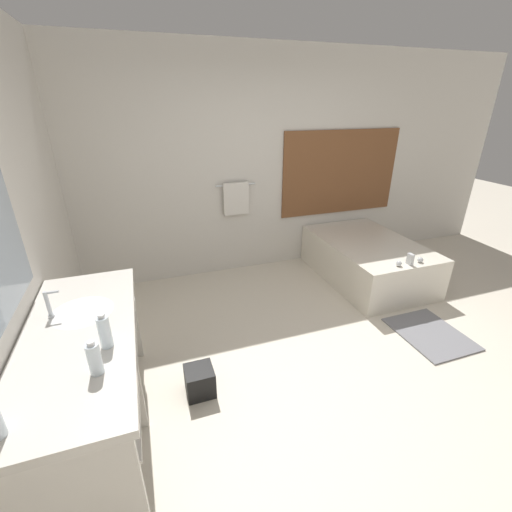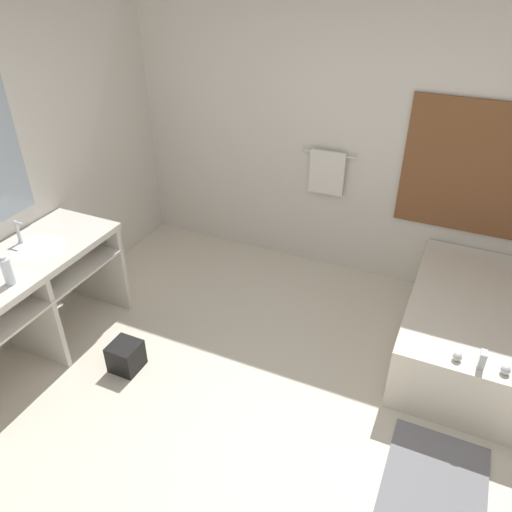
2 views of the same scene
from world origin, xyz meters
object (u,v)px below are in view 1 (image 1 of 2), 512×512
object	(u,v)px
bathtub	(367,258)
water_bottle_2	(94,358)
water_bottle_3	(105,332)
waste_bin	(200,381)

from	to	relation	value
bathtub	water_bottle_2	world-z (taller)	water_bottle_2
bathtub	water_bottle_2	size ratio (longest dim) A/B	8.30
water_bottle_3	bathtub	bearing A→B (deg)	28.41
bathtub	water_bottle_3	world-z (taller)	water_bottle_3
bathtub	waste_bin	world-z (taller)	bathtub
water_bottle_2	water_bottle_3	distance (m)	0.20
waste_bin	bathtub	bearing A→B (deg)	27.18
water_bottle_3	waste_bin	distance (m)	1.05
bathtub	water_bottle_2	distance (m)	3.48
water_bottle_2	water_bottle_3	bearing A→B (deg)	79.58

